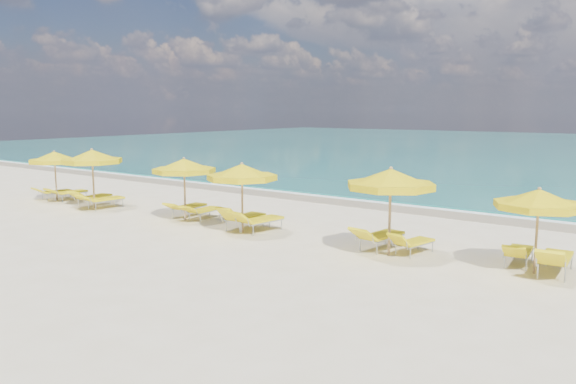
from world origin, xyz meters
The scene contains 23 objects.
ground_plane centered at (0.00, 0.00, 0.00)m, with size 120.00×120.00×0.00m, color beige.
ocean centered at (0.00, 48.00, 0.00)m, with size 120.00×80.00×0.30m, color #12665F.
wet_sand_band centered at (0.00, 7.40, 0.00)m, with size 120.00×2.60×0.01m, color tan.
foam_line centered at (0.00, 8.20, 0.00)m, with size 120.00×1.20×0.03m, color white.
whitecap_near centered at (-6.00, 17.00, 0.00)m, with size 14.00×0.36×0.05m, color white.
umbrella_0 centered at (-11.67, -0.32, 1.93)m, with size 2.61×2.61×2.27m.
umbrella_1 centered at (-8.63, -0.46, 2.13)m, with size 3.21×3.21×2.50m.
umbrella_2 centered at (-3.68, 0.03, 2.00)m, with size 2.56×2.56×2.35m.
umbrella_3 centered at (-0.50, -0.37, 2.02)m, with size 2.70×2.70×2.37m.
umbrella_4 centered at (4.74, -0.11, 2.15)m, with size 2.94×2.94×2.52m.
umbrella_5 centered at (8.48, 0.46, 1.87)m, with size 2.26×2.26×2.20m.
lounger_0_left centered at (-12.17, -0.08, 0.20)m, with size 0.76×1.75×0.63m.
lounger_0_right centered at (-11.25, 0.08, 0.22)m, with size 0.65×1.87×0.68m.
lounger_1_left centered at (-9.04, -0.20, 0.23)m, with size 0.99×2.03×0.79m.
lounger_1_right centered at (-8.16, -0.29, 0.23)m, with size 0.81×2.00×0.73m.
lounger_2_left centered at (-4.08, 0.58, 0.22)m, with size 0.81×1.97×0.70m.
lounger_2_right centered at (-3.15, 0.49, 0.21)m, with size 0.72×1.85×0.69m.
lounger_3_left centered at (-0.87, 0.15, 0.25)m, with size 0.73×1.98×0.93m.
lounger_3_right centered at (-0.12, 0.11, 0.24)m, with size 0.91×2.07×0.87m.
lounger_4_left centered at (4.23, 0.37, 0.24)m, with size 0.90×2.08×0.84m.
lounger_4_right centered at (5.24, 0.45, 0.20)m, with size 0.84×1.71×0.75m.
lounger_5_left centered at (7.95, 1.04, 0.22)m, with size 0.77×1.82×0.76m.
lounger_5_right centered at (8.91, 0.68, 0.25)m, with size 0.81×2.07×0.89m.
Camera 1 is at (11.64, -14.18, 4.09)m, focal length 35.00 mm.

